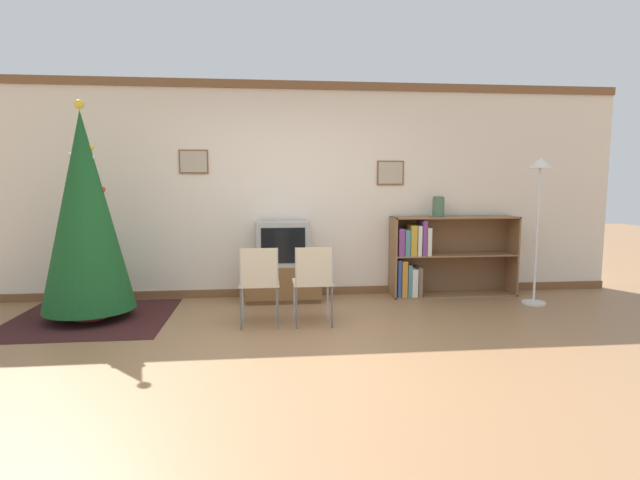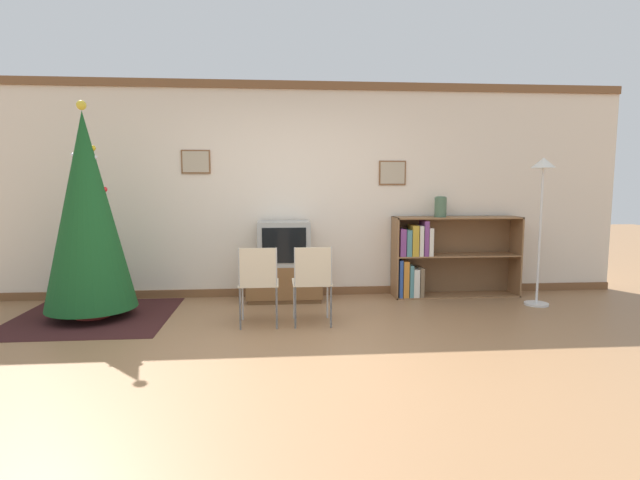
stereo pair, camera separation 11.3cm
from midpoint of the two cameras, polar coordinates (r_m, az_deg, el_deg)
name	(u,v)px [view 2 (the right image)]	position (r m, az deg, el deg)	size (l,w,h in m)	color
ground_plane	(299,355)	(4.35, -1.69, -13.00)	(24.00, 24.00, 0.00)	#936B47
wall_back	(291,191)	(6.38, -2.88, 5.67)	(8.63, 0.11, 2.70)	silver
area_rug	(93,317)	(5.98, -24.02, -8.03)	(1.66, 1.63, 0.01)	#381919
christmas_tree	(87,212)	(5.81, -24.56, 2.95)	(0.94, 0.94, 2.29)	maroon
tv_console	(284,282)	(6.20, -3.59, -4.86)	(0.92, 0.47, 0.45)	brown
television	(284,243)	(6.12, -3.62, -0.36)	(0.63, 0.46, 0.54)	#9E9E99
folding_chair_left	(258,281)	(5.05, -6.42, -4.67)	(0.40, 0.40, 0.82)	beige
folding_chair_right	(312,280)	(5.07, -0.23, -4.60)	(0.40, 0.40, 0.82)	beige
bookshelf	(433,257)	(6.54, 13.31, -1.91)	(1.61, 0.36, 1.02)	olive
vase	(441,206)	(6.49, 14.10, 3.74)	(0.15, 0.15, 0.26)	#47664C
standing_lamp	(542,193)	(6.39, 24.51, 4.94)	(0.28, 0.28, 1.74)	silver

